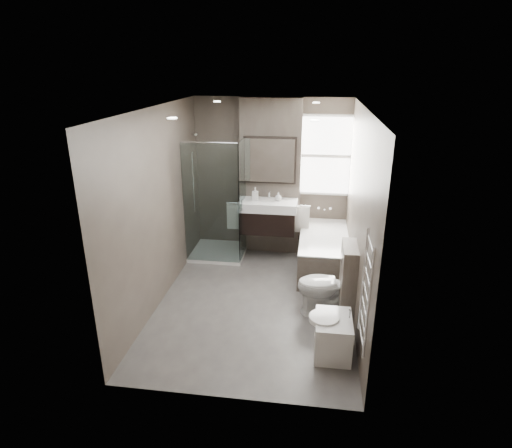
% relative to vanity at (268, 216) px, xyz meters
% --- Properties ---
extents(room, '(2.70, 3.90, 2.70)m').
position_rel_vanity_xyz_m(room, '(0.00, -1.43, 0.56)').
color(room, '#54514D').
rests_on(room, ground).
extents(vanity_pier, '(1.00, 0.25, 2.60)m').
position_rel_vanity_xyz_m(vanity_pier, '(0.00, 0.35, 0.56)').
color(vanity_pier, '#4F463E').
rests_on(vanity_pier, ground).
extents(vanity, '(0.95, 0.47, 0.66)m').
position_rel_vanity_xyz_m(vanity, '(0.00, 0.00, 0.00)').
color(vanity, black).
rests_on(vanity, vanity_pier).
extents(mirror_cabinet, '(0.86, 0.08, 0.76)m').
position_rel_vanity_xyz_m(mirror_cabinet, '(0.00, 0.19, 0.89)').
color(mirror_cabinet, black).
rests_on(mirror_cabinet, vanity_pier).
extents(towel_left, '(0.24, 0.06, 0.44)m').
position_rel_vanity_xyz_m(towel_left, '(-0.56, -0.02, -0.02)').
color(towel_left, silver).
rests_on(towel_left, vanity_pier).
extents(towel_right, '(0.24, 0.06, 0.44)m').
position_rel_vanity_xyz_m(towel_right, '(0.56, -0.02, -0.02)').
color(towel_right, silver).
rests_on(towel_right, vanity_pier).
extents(shower_enclosure, '(0.90, 0.90, 2.00)m').
position_rel_vanity_xyz_m(shower_enclosure, '(-0.75, -0.08, -0.25)').
color(shower_enclosure, white).
rests_on(shower_enclosure, ground).
extents(bathtub, '(0.75, 1.60, 0.57)m').
position_rel_vanity_xyz_m(bathtub, '(0.92, -0.33, -0.43)').
color(bathtub, '#4F463E').
rests_on(bathtub, ground).
extents(window, '(0.98, 0.06, 1.33)m').
position_rel_vanity_xyz_m(window, '(0.90, 0.45, 0.93)').
color(window, white).
rests_on(window, room).
extents(toilet, '(0.83, 0.54, 0.80)m').
position_rel_vanity_xyz_m(toilet, '(0.97, -1.63, -0.34)').
color(toilet, white).
rests_on(toilet, ground).
extents(cistern_box, '(0.19, 0.55, 1.00)m').
position_rel_vanity_xyz_m(cistern_box, '(1.21, -1.68, -0.24)').
color(cistern_box, '#4F463E').
rests_on(cistern_box, ground).
extents(bidet, '(0.48, 0.56, 0.57)m').
position_rel_vanity_xyz_m(bidet, '(1.01, -2.46, -0.50)').
color(bidet, white).
rests_on(bidet, ground).
extents(towel_radiator, '(0.03, 0.49, 1.10)m').
position_rel_vanity_xyz_m(towel_radiator, '(1.25, -3.03, 0.38)').
color(towel_radiator, silver).
rests_on(towel_radiator, room).
extents(soap_bottle_a, '(0.09, 0.10, 0.21)m').
position_rel_vanity_xyz_m(soap_bottle_a, '(-0.22, 0.03, 0.36)').
color(soap_bottle_a, white).
rests_on(soap_bottle_a, vanity).
extents(soap_bottle_b, '(0.11, 0.11, 0.14)m').
position_rel_vanity_xyz_m(soap_bottle_b, '(0.16, 0.04, 0.33)').
color(soap_bottle_b, white).
rests_on(soap_bottle_b, vanity).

